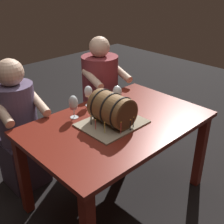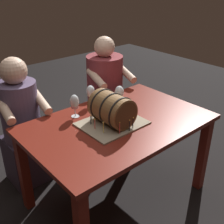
# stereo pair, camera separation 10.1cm
# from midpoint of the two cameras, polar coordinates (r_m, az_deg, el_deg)

# --- Properties ---
(ground_plane) EXTENTS (8.00, 8.00, 0.00)m
(ground_plane) POSITION_cam_midpoint_polar(r_m,az_deg,el_deg) (2.58, 2.22, -16.42)
(ground_plane) COLOR black
(dining_table) EXTENTS (1.38, 0.90, 0.73)m
(dining_table) POSITION_cam_midpoint_polar(r_m,az_deg,el_deg) (2.20, 2.50, -4.36)
(dining_table) COLOR maroon
(dining_table) RESTS_ON ground
(barrel_cake) EXTENTS (0.46, 0.37, 0.25)m
(barrel_cake) POSITION_cam_midpoint_polar(r_m,az_deg,el_deg) (2.06, 1.40, 0.33)
(barrel_cake) COLOR gray
(barrel_cake) RESTS_ON dining_table
(wine_glass_rose) EXTENTS (0.07, 0.07, 0.18)m
(wine_glass_rose) POSITION_cam_midpoint_polar(r_m,az_deg,el_deg) (2.17, -6.24, 1.85)
(wine_glass_rose) COLOR white
(wine_glass_rose) RESTS_ON dining_table
(wine_glass_red) EXTENTS (0.08, 0.08, 0.18)m
(wine_glass_red) POSITION_cam_midpoint_polar(r_m,az_deg,el_deg) (2.34, 2.71, 3.83)
(wine_glass_red) COLOR white
(wine_glass_red) RESTS_ON dining_table
(wine_glass_white) EXTENTS (0.07, 0.07, 0.17)m
(wine_glass_white) POSITION_cam_midpoint_polar(r_m,az_deg,el_deg) (2.36, -3.13, 4.08)
(wine_glass_white) COLOR white
(wine_glass_white) RESTS_ON dining_table
(person_seated_left) EXTENTS (0.39, 0.48, 1.16)m
(person_seated_left) POSITION_cam_midpoint_polar(r_m,az_deg,el_deg) (2.55, -16.42, -3.29)
(person_seated_left) COLOR #372D40
(person_seated_left) RESTS_ON ground
(person_seated_right) EXTENTS (0.46, 0.53, 1.20)m
(person_seated_right) POSITION_cam_midpoint_polar(r_m,az_deg,el_deg) (2.97, -0.41, 3.05)
(person_seated_right) COLOR #4C1B1E
(person_seated_right) RESTS_ON ground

